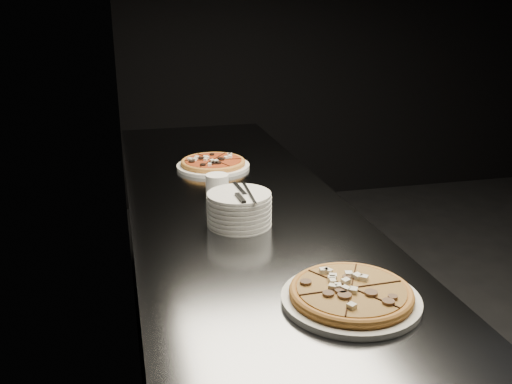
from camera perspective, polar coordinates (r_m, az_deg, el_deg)
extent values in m
cube|color=black|center=(1.85, -13.64, 12.31)|extent=(0.02, 5.00, 2.80)
cube|color=black|center=(5.02, 16.91, 15.99)|extent=(5.00, 0.02, 2.80)
cube|color=slate|center=(2.20, -1.79, -12.43)|extent=(0.70, 2.40, 0.90)
cube|color=slate|center=(2.00, -1.93, -1.13)|extent=(0.74, 2.44, 0.02)
cylinder|color=white|center=(1.37, 9.44, -10.56)|extent=(0.33, 0.33, 0.02)
cylinder|color=gold|center=(1.37, 9.47, -10.06)|extent=(0.29, 0.29, 0.01)
torus|color=gold|center=(1.36, 9.49, -9.83)|extent=(0.30, 0.30, 0.02)
cylinder|color=gold|center=(1.36, 9.50, -9.64)|extent=(0.26, 0.26, 0.01)
cylinder|color=white|center=(2.39, -4.30, 2.59)|extent=(0.30, 0.30, 0.01)
cylinder|color=gold|center=(2.38, -4.31, 2.89)|extent=(0.29, 0.29, 0.01)
torus|color=gold|center=(2.38, -4.31, 3.02)|extent=(0.30, 0.30, 0.02)
cylinder|color=#A93B18|center=(2.38, -4.31, 3.13)|extent=(0.26, 0.26, 0.01)
cylinder|color=white|center=(1.79, -1.67, -3.05)|extent=(0.20, 0.20, 0.01)
cylinder|color=white|center=(1.78, -1.68, -2.60)|extent=(0.20, 0.20, 0.01)
cylinder|color=white|center=(1.78, -1.68, -2.15)|extent=(0.20, 0.20, 0.01)
cylinder|color=white|center=(1.77, -1.69, -1.70)|extent=(0.20, 0.20, 0.01)
cylinder|color=white|center=(1.77, -1.69, -1.25)|extent=(0.20, 0.20, 0.01)
cylinder|color=white|center=(1.76, -1.70, -0.80)|extent=(0.20, 0.20, 0.01)
cylinder|color=white|center=(1.76, -1.70, -0.34)|extent=(0.20, 0.20, 0.01)
cube|color=silver|center=(1.79, -1.66, 0.37)|extent=(0.02, 0.13, 0.00)
cube|color=black|center=(1.70, -1.58, -0.59)|extent=(0.02, 0.08, 0.01)
cube|color=silver|center=(1.75, -0.68, -0.09)|extent=(0.06, 0.20, 0.00)
cylinder|color=white|center=(2.06, -3.90, 0.78)|extent=(0.08, 0.08, 0.07)
cylinder|color=black|center=(2.05, -3.92, 1.52)|extent=(0.07, 0.07, 0.01)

